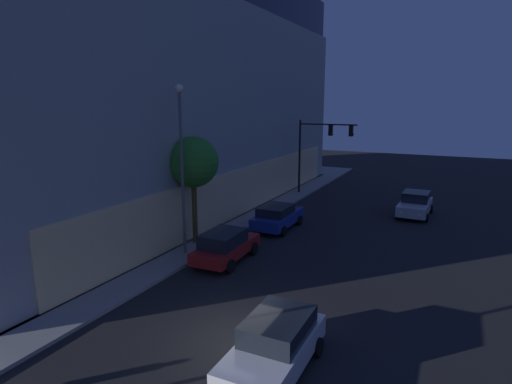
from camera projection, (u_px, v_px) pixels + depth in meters
name	position (u px, v px, depth m)	size (l,w,h in m)	color
ground_plane	(236.00, 341.00, 14.69)	(120.00, 120.00, 0.00)	black
modern_building	(122.00, 91.00, 34.15)	(38.35, 22.79, 18.33)	#4C4C51
traffic_light_far_corner	(320.00, 142.00, 36.64)	(0.32, 5.13, 6.49)	black
street_lamp_sidewalk	(181.00, 152.00, 21.76)	(0.44, 0.44, 8.90)	#606060
sidewalk_tree	(193.00, 163.00, 23.64)	(2.88, 2.88, 6.16)	#50431E
car_white	(275.00, 344.00, 12.92)	(4.54, 2.19, 1.69)	silver
car_red	(225.00, 245.00, 21.88)	(4.57, 2.24, 1.66)	maroon
car_blue	(277.00, 216.00, 27.60)	(4.56, 2.23, 1.60)	navy
car_silver	(415.00, 204.00, 30.94)	(4.68, 2.33, 1.71)	#B7BABF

